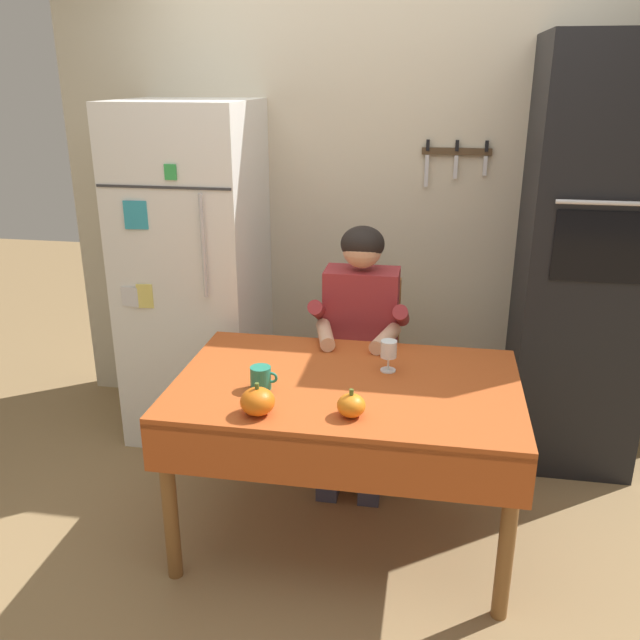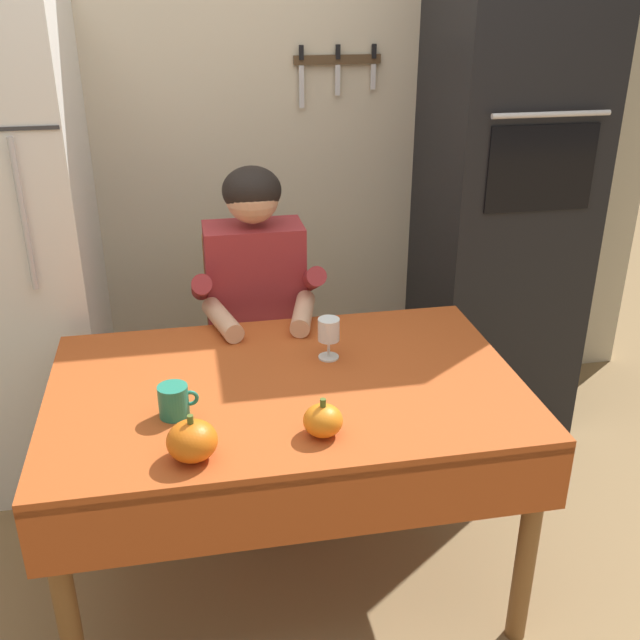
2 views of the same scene
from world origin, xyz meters
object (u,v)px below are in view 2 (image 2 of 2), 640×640
(wall_oven, at_px, (503,188))
(dining_table, at_px, (288,410))
(chair_behind_person, at_px, (255,340))
(seated_person, at_px, (258,307))
(wine_glass, at_px, (329,332))
(coffee_mug, at_px, (174,401))
(pumpkin_large, at_px, (323,420))
(pumpkin_medium, at_px, (192,441))

(wall_oven, bearing_deg, dining_table, -138.69)
(dining_table, bearing_deg, chair_behind_person, 91.34)
(seated_person, relative_size, wine_glass, 9.17)
(seated_person, bearing_deg, coffee_mug, -113.54)
(dining_table, distance_m, wine_glass, 0.28)
(pumpkin_large, bearing_deg, wall_oven, 50.21)
(chair_behind_person, height_order, pumpkin_medium, chair_behind_person)
(chair_behind_person, relative_size, wine_glass, 6.85)
(chair_behind_person, bearing_deg, wine_glass, -74.65)
(dining_table, relative_size, wine_glass, 10.31)
(wall_oven, height_order, wine_glass, wall_oven)
(dining_table, height_order, pumpkin_large, pumpkin_large)
(coffee_mug, bearing_deg, wall_oven, 36.70)
(wine_glass, distance_m, pumpkin_medium, 0.65)
(dining_table, distance_m, coffee_mug, 0.37)
(wine_glass, bearing_deg, wall_oven, 40.72)
(pumpkin_large, bearing_deg, dining_table, 101.57)
(wine_glass, xyz_separation_m, pumpkin_large, (-0.10, -0.43, -0.05))
(seated_person, relative_size, coffee_mug, 11.24)
(dining_table, height_order, coffee_mug, coffee_mug)
(wall_oven, xyz_separation_m, seated_person, (-1.07, -0.32, -0.31))
(coffee_mug, xyz_separation_m, wine_glass, (0.48, 0.26, 0.05))
(wall_oven, relative_size, seated_person, 1.69)
(pumpkin_large, bearing_deg, coffee_mug, 156.31)
(seated_person, height_order, pumpkin_large, seated_person)
(dining_table, distance_m, pumpkin_large, 0.30)
(pumpkin_medium, bearing_deg, chair_behind_person, 76.48)
(pumpkin_large, bearing_deg, chair_behind_person, 93.98)
(wall_oven, distance_m, wine_glass, 1.20)
(coffee_mug, relative_size, wine_glass, 0.82)
(pumpkin_large, bearing_deg, pumpkin_medium, -172.66)
(wall_oven, relative_size, pumpkin_large, 19.38)
(wine_glass, bearing_deg, dining_table, -135.52)
(pumpkin_large, relative_size, pumpkin_medium, 0.84)
(wall_oven, bearing_deg, pumpkin_medium, -137.16)
(chair_behind_person, bearing_deg, pumpkin_large, -86.02)
(wall_oven, relative_size, chair_behind_person, 2.26)
(dining_table, relative_size, seated_person, 1.12)
(coffee_mug, xyz_separation_m, pumpkin_large, (0.38, -0.17, -0.00))
(dining_table, relative_size, chair_behind_person, 1.51)
(seated_person, xyz_separation_m, coffee_mug, (-0.31, -0.71, 0.05))
(wine_glass, bearing_deg, seated_person, 111.29)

